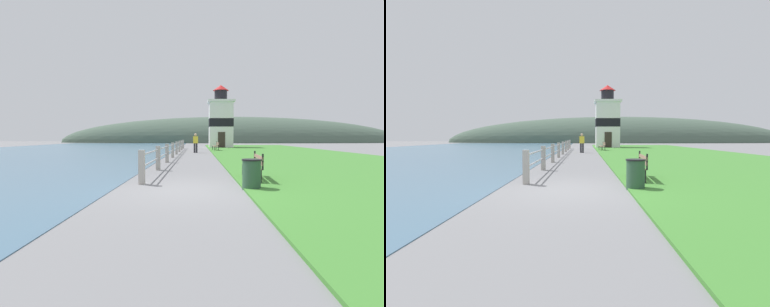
# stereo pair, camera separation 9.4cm
# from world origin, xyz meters

# --- Properties ---
(ground_plane) EXTENTS (160.00, 160.00, 0.00)m
(ground_plane) POSITION_xyz_m (0.00, 0.00, 0.00)
(ground_plane) COLOR slate
(grass_verge) EXTENTS (12.00, 48.48, 0.06)m
(grass_verge) POSITION_xyz_m (7.52, 16.16, 0.03)
(grass_verge) COLOR #428433
(grass_verge) RESTS_ON ground_plane
(water_strip) EXTENTS (24.00, 77.57, 0.01)m
(water_strip) POSITION_xyz_m (-14.02, 16.16, 0.01)
(water_strip) COLOR #476B84
(water_strip) RESTS_ON ground_plane
(seawall_railing) EXTENTS (0.18, 26.65, 1.04)m
(seawall_railing) POSITION_xyz_m (-1.42, 14.24, 0.60)
(seawall_railing) COLOR #A8A399
(seawall_railing) RESTS_ON ground_plane
(park_bench_near) EXTENTS (0.58, 1.88, 0.94)m
(park_bench_near) POSITION_xyz_m (2.13, 1.82, 0.54)
(park_bench_near) COLOR #846B51
(park_bench_near) RESTS_ON ground_plane
(park_bench_midway) EXTENTS (0.61, 1.85, 0.94)m
(park_bench_midway) POSITION_xyz_m (2.18, 22.23, 0.54)
(park_bench_midway) COLOR #846B51
(park_bench_midway) RESTS_ON ground_plane
(lighthouse) EXTENTS (3.44, 3.44, 8.06)m
(lighthouse) POSITION_xyz_m (3.28, 31.02, 3.46)
(lighthouse) COLOR white
(lighthouse) RESTS_ON ground_plane
(person_strolling) EXTENTS (0.44, 0.26, 1.72)m
(person_strolling) POSITION_xyz_m (0.10, 18.47, 0.93)
(person_strolling) COLOR #28282D
(person_strolling) RESTS_ON ground_plane
(trash_bin) EXTENTS (0.54, 0.54, 0.84)m
(trash_bin) POSITION_xyz_m (1.75, 0.10, 0.42)
(trash_bin) COLOR #2D5138
(trash_bin) RESTS_ON ground_plane
(distant_hillside) EXTENTS (80.00, 16.00, 12.00)m
(distant_hillside) POSITION_xyz_m (8.00, 62.32, 0.00)
(distant_hillside) COLOR #475B4C
(distant_hillside) RESTS_ON ground_plane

